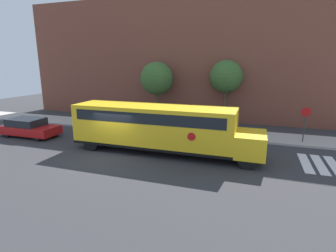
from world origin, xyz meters
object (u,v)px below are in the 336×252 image
at_px(school_bus, 158,126).
at_px(parked_car, 29,127).
at_px(tree_near_sidewalk, 157,79).
at_px(tree_far_sidewalk, 226,77).
at_px(stop_sign, 305,121).

bearing_deg(school_bus, parked_car, 178.56).
relative_size(tree_near_sidewalk, tree_far_sidewalk, 0.97).
relative_size(school_bus, tree_far_sidewalk, 2.02).
bearing_deg(parked_car, school_bus, -1.44).
distance_m(school_bus, stop_sign, 9.93).
height_order(parked_car, stop_sign, stop_sign).
relative_size(school_bus, tree_near_sidewalk, 2.08).
bearing_deg(stop_sign, tree_far_sidewalk, 142.44).
bearing_deg(tree_far_sidewalk, school_bus, -107.43).
height_order(school_bus, stop_sign, school_bus).
bearing_deg(school_bus, stop_sign, 28.10).
relative_size(school_bus, stop_sign, 4.54).
xyz_separation_m(stop_sign, tree_far_sidewalk, (-5.88, 4.52, 2.61)).
distance_m(parked_car, tree_far_sidewalk, 16.56).
height_order(parked_car, tree_far_sidewalk, tree_far_sidewalk).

